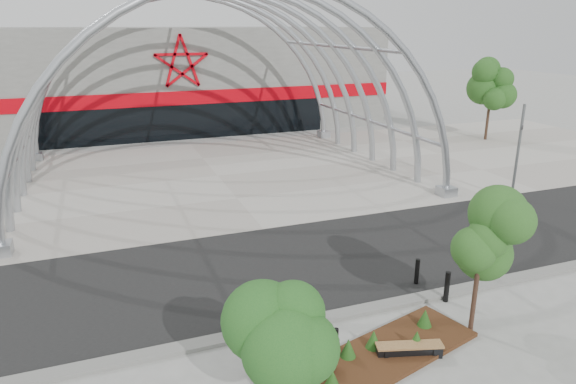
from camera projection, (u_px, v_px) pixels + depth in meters
name	position (u px, v px, depth m)	size (l,w,h in m)	color
ground	(334.00, 313.00, 15.44)	(140.00, 140.00, 0.00)	gray
road	(293.00, 264.00, 18.56)	(140.00, 7.00, 0.02)	black
forecourt	(218.00, 176.00, 29.24)	(60.00, 17.00, 0.04)	#A39C92
kerb	(338.00, 315.00, 15.20)	(60.00, 0.50, 0.12)	slate
arena_building	(168.00, 76.00, 43.98)	(34.00, 15.24, 8.00)	slate
vault_canopy	(218.00, 176.00, 29.24)	(20.80, 15.80, 20.36)	#A3A8AE
planting_bed	(376.00, 355.00, 13.24)	(6.17, 3.34, 0.62)	#33180B
signal_pole	(518.00, 151.00, 24.72)	(0.13, 0.66, 4.70)	slate
street_tree_0	(282.00, 309.00, 10.32)	(1.72, 1.72, 3.93)	black
street_tree_1	(482.00, 238.00, 13.65)	(1.68, 1.68, 3.97)	black
bench_0	(293.00, 366.00, 12.70)	(2.05, 1.14, 0.43)	black
bench_1	(409.00, 351.00, 13.36)	(1.78, 0.86, 0.37)	black
bollard_0	(229.00, 320.00, 14.20)	(0.15, 0.15, 0.96)	black
bollard_1	(302.00, 315.00, 14.31)	(0.17, 0.17, 1.08)	black
bollard_2	(336.00, 343.00, 13.23)	(0.14, 0.14, 0.87)	black
bollard_3	(447.00, 287.00, 15.93)	(0.16, 0.16, 1.01)	black
bollard_4	(417.00, 272.00, 17.02)	(0.14, 0.14, 0.90)	black
bg_tree_1	(492.00, 82.00, 37.11)	(2.70, 2.70, 5.91)	black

